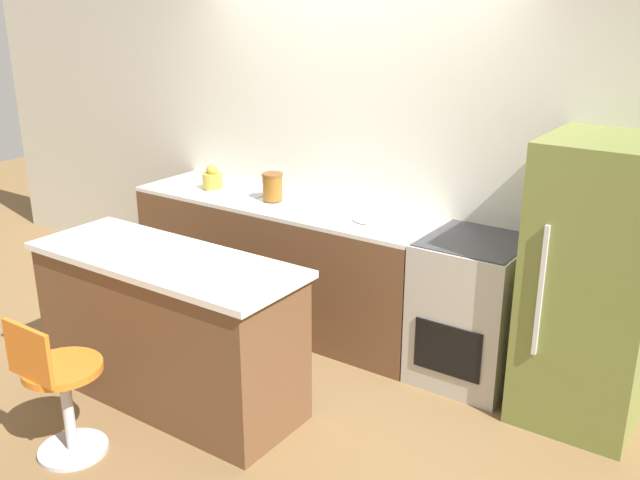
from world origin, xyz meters
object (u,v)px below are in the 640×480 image
kettle (212,179)px  refrigerator (593,285)px  stool_chair (60,391)px  mixing_bowl (370,214)px  oven_range (471,310)px

kettle → refrigerator: bearing=-0.2°
refrigerator → kettle: refrigerator is taller
kettle → stool_chair: bearing=-70.0°
stool_chair → mixing_bowl: mixing_bowl is taller
mixing_bowl → oven_range: bearing=1.5°
refrigerator → stool_chair: refrigerator is taller
refrigerator → kettle: 2.88m
oven_range → mixing_bowl: (-0.75, -0.02, 0.51)m
oven_range → mixing_bowl: mixing_bowl is taller
kettle → oven_range: bearing=0.5°
oven_range → stool_chair: oven_range is taller
mixing_bowl → refrigerator: bearing=-0.4°
kettle → mixing_bowl: kettle is taller
mixing_bowl → stool_chair: bearing=-108.9°
oven_range → refrigerator: refrigerator is taller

